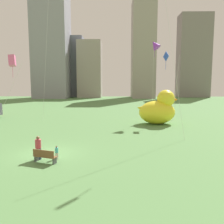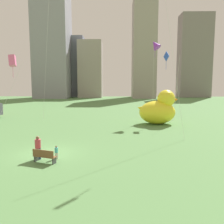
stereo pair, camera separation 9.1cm
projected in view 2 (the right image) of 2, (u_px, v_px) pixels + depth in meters
The scene contains 9 objects.
ground_plane at pixel (47, 154), 17.66m from camera, with size 140.00×140.00×0.00m, color #538148.
park_bench at pixel (44, 156), 15.60m from camera, with size 1.64×0.95×0.90m.
person_adult at pixel (38, 147), 16.28m from camera, with size 0.40×0.40×1.62m.
person_child at pixel (56, 152), 16.41m from camera, with size 0.23×0.23×0.92m.
giant_inflatable_duck at pixel (159, 110), 29.94m from camera, with size 5.19×3.33×4.30m.
city_skyline at pixel (103, 54), 80.91m from camera, with size 58.80×20.28×36.42m.
kite_pink at pixel (12, 61), 24.23m from camera, with size 2.93×2.98×8.06m.
kite_purple at pixel (155, 45), 31.99m from camera, with size 1.89×1.76×11.03m.
kite_blue at pixel (167, 59), 30.89m from camera, with size 1.78×2.88×9.22m.
Camera 2 is at (5.18, -17.02, 5.28)m, focal length 38.25 mm.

